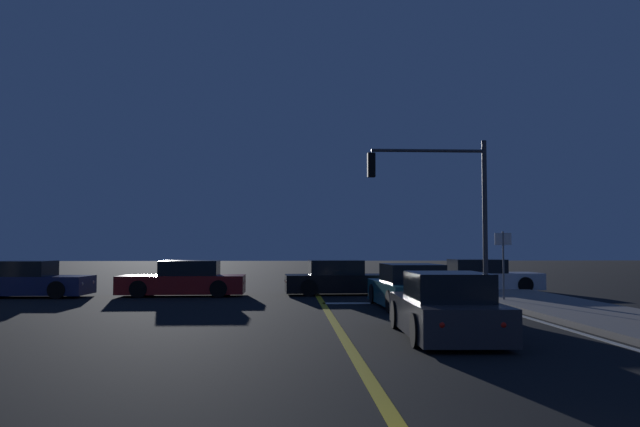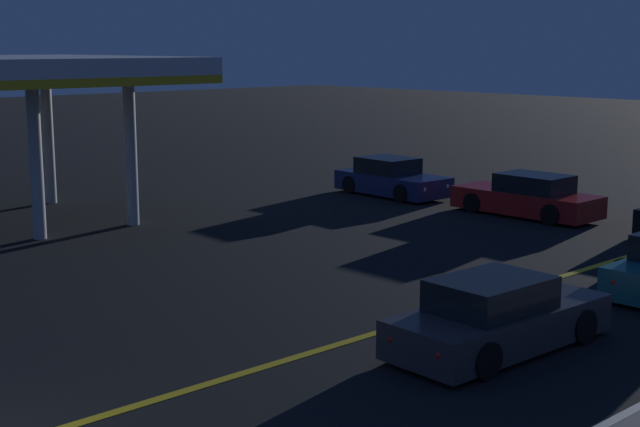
# 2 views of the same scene
# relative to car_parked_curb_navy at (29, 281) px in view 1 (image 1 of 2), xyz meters

# --- Properties ---
(lane_line_center) EXTENTS (0.20, 31.24, 0.01)m
(lane_line_center) POSITION_rel_car_parked_curb_navy_xyz_m (10.74, -10.93, -0.58)
(lane_line_center) COLOR gold
(lane_line_center) RESTS_ON ground
(lane_line_edge_right) EXTENTS (0.16, 31.24, 0.01)m
(lane_line_edge_right) POSITION_rel_car_parked_curb_navy_xyz_m (15.87, -10.93, -0.58)
(lane_line_edge_right) COLOR silver
(lane_line_edge_right) RESTS_ON ground
(stop_bar) EXTENTS (5.38, 0.50, 0.01)m
(stop_bar) POSITION_rel_car_parked_curb_navy_xyz_m (13.43, -3.24, -0.58)
(stop_bar) COLOR silver
(stop_bar) RESTS_ON ground
(car_parked_curb_navy) EXTENTS (4.35, 2.08, 1.34)m
(car_parked_curb_navy) POSITION_rel_car_parked_curb_navy_xyz_m (0.00, 0.00, 0.00)
(car_parked_curb_navy) COLOR navy
(car_parked_curb_navy) RESTS_ON ground
(car_following_oncoming_black) EXTENTS (4.55, 1.99, 1.34)m
(car_following_oncoming_black) POSITION_rel_car_parked_curb_navy_xyz_m (11.67, 0.60, -0.00)
(car_following_oncoming_black) COLOR black
(car_following_oncoming_black) RESTS_ON ground
(car_lead_oncoming_white) EXTENTS (4.67, 2.06, 1.34)m
(car_lead_oncoming_white) POSITION_rel_car_parked_curb_navy_xyz_m (17.69, 1.97, 0.00)
(car_lead_oncoming_white) COLOR silver
(car_lead_oncoming_white) RESTS_ON ground
(car_mid_block_red) EXTENTS (4.74, 1.86, 1.34)m
(car_mid_block_red) POSITION_rel_car_parked_curb_navy_xyz_m (5.66, 0.21, 0.00)
(car_mid_block_red) COLOR maroon
(car_mid_block_red) RESTS_ON ground
(car_far_approaching_teal) EXTENTS (2.06, 4.77, 1.34)m
(car_far_approaching_teal) POSITION_rel_car_parked_curb_navy_xyz_m (13.33, -4.88, 0.00)
(car_far_approaching_teal) COLOR #195960
(car_far_approaching_teal) RESTS_ON ground
(car_distant_tail_charcoal) EXTENTS (1.92, 4.52, 1.34)m
(car_distant_tail_charcoal) POSITION_rel_car_parked_curb_navy_xyz_m (12.84, -11.11, -0.00)
(car_distant_tail_charcoal) COLOR #2D2D33
(car_distant_tail_charcoal) RESTS_ON ground
(traffic_signal_near_right) EXTENTS (4.48, 0.28, 5.84)m
(traffic_signal_near_right) POSITION_rel_car_parked_curb_navy_xyz_m (15.32, -0.94, 3.35)
(traffic_signal_near_right) COLOR #38383D
(traffic_signal_near_right) RESTS_ON ground
(street_sign_corner) EXTENTS (0.56, 0.06, 2.37)m
(street_sign_corner) POSITION_rel_car_parked_curb_navy_xyz_m (16.62, -3.74, 1.01)
(street_sign_corner) COLOR slate
(street_sign_corner) RESTS_ON ground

